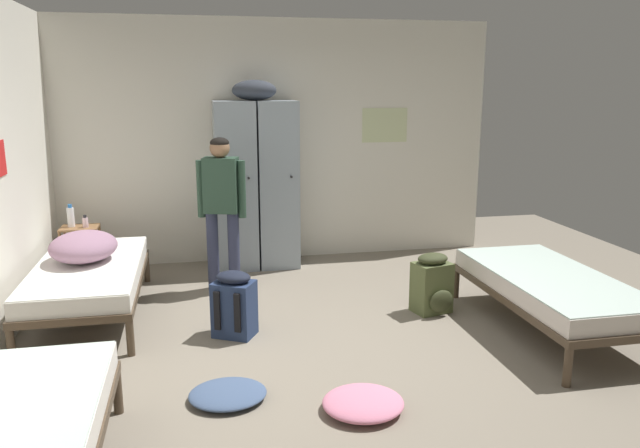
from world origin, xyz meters
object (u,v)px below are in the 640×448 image
(locker_bank, at_px, (256,181))
(clothes_pile_pink, at_px, (363,403))
(shelf_unit, at_px, (81,247))
(person_traveler, at_px, (222,199))
(lotion_bottle, at_px, (85,222))
(bed_right, at_px, (551,287))
(water_bottle, at_px, (71,217))
(backpack_olive, at_px, (432,285))
(backpack_navy, at_px, (235,305))
(clothes_pile_denim, at_px, (228,394))
(bedding_heap, at_px, (84,246))
(bed_left_rear, at_px, (89,275))

(locker_bank, bearing_deg, clothes_pile_pink, -84.68)
(shelf_unit, bearing_deg, person_traveler, -23.71)
(locker_bank, distance_m, lotion_bottle, 1.85)
(bed_right, relative_size, water_bottle, 7.97)
(shelf_unit, relative_size, backpack_olive, 1.04)
(bed_right, height_order, clothes_pile_pink, bed_right)
(bed_right, relative_size, backpack_navy, 3.45)
(backpack_olive, height_order, clothes_pile_denim, backpack_olive)
(person_traveler, bearing_deg, bed_right, -31.94)
(lotion_bottle, relative_size, clothes_pile_pink, 0.25)
(bed_right, relative_size, clothes_pile_pink, 3.64)
(bedding_heap, relative_size, clothes_pile_denim, 1.36)
(lotion_bottle, bearing_deg, clothes_pile_denim, -65.82)
(locker_bank, relative_size, bed_right, 1.09)
(water_bottle, distance_m, lotion_bottle, 0.17)
(bed_left_rear, distance_m, backpack_olive, 3.06)
(person_traveler, height_order, water_bottle, person_traveler)
(shelf_unit, relative_size, lotion_bottle, 4.35)
(bedding_heap, xyz_separation_m, clothes_pile_pink, (1.98, -2.16, -0.57))
(backpack_olive, distance_m, clothes_pile_denim, 2.28)
(bedding_heap, bearing_deg, bed_left_rear, -68.56)
(locker_bank, height_order, clothes_pile_pink, locker_bank)
(backpack_olive, bearing_deg, water_bottle, 153.27)
(bed_left_rear, relative_size, backpack_olive, 3.45)
(locker_bank, bearing_deg, person_traveler, -118.64)
(bed_left_rear, relative_size, backpack_navy, 3.45)
(locker_bank, xyz_separation_m, clothes_pile_denim, (-0.52, -3.03, -0.93))
(locker_bank, xyz_separation_m, person_traveler, (-0.42, -0.77, -0.05))
(backpack_navy, bearing_deg, clothes_pile_pink, -62.90)
(clothes_pile_denim, distance_m, clothes_pile_pink, 0.89)
(shelf_unit, height_order, bed_left_rear, shelf_unit)
(bed_left_rear, distance_m, person_traveler, 1.42)
(backpack_navy, xyz_separation_m, clothes_pile_pink, (0.71, -1.38, -0.21))
(shelf_unit, relative_size, bedding_heap, 0.82)
(water_bottle, distance_m, backpack_olive, 3.77)
(backpack_navy, relative_size, backpack_olive, 1.00)
(bed_right, xyz_separation_m, water_bottle, (-4.14, 2.28, 0.30))
(bedding_heap, bearing_deg, shelf_unit, 101.36)
(water_bottle, bearing_deg, backpack_navy, -49.89)
(shelf_unit, distance_m, lotion_bottle, 0.29)
(water_bottle, bearing_deg, bed_left_rear, -74.25)
(lotion_bottle, height_order, backpack_olive, lotion_bottle)
(shelf_unit, distance_m, person_traveler, 1.69)
(bedding_heap, xyz_separation_m, water_bottle, (-0.29, 1.07, 0.06))
(lotion_bottle, xyz_separation_m, clothes_pile_pink, (2.12, -3.17, -0.57))
(shelf_unit, height_order, clothes_pile_denim, shelf_unit)
(water_bottle, height_order, clothes_pile_denim, water_bottle)
(bed_left_rear, bearing_deg, clothes_pile_pink, -46.82)
(bed_left_rear, distance_m, clothes_pile_pink, 2.85)
(backpack_olive, bearing_deg, bed_right, -36.95)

